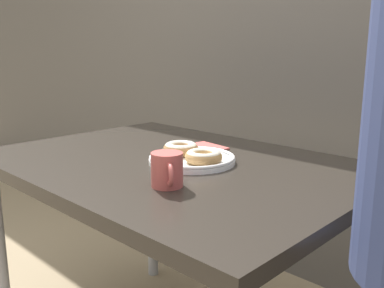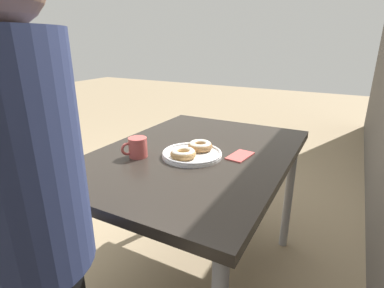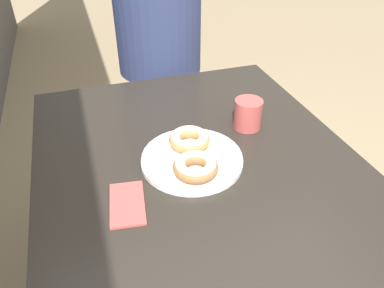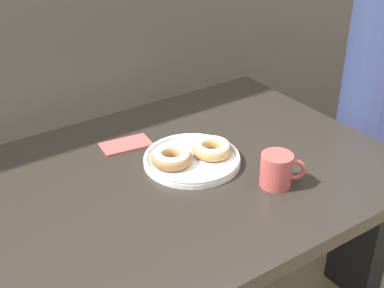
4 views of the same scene
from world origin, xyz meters
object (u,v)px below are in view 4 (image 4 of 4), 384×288
Objects in this scene: dining_table at (176,197)px; coffee_mug at (277,170)px; napkin at (126,145)px; donut_plate at (192,156)px.

dining_table is 0.30m from coffee_mug.
coffee_mug reaches higher than napkin.
coffee_mug is at bearing -46.39° from dining_table.
donut_plate is 0.22m from napkin.
napkin is (-0.04, 0.21, 0.08)m from dining_table.
donut_plate reaches higher than dining_table.
donut_plate reaches higher than napkin.
coffee_mug is at bearing -61.22° from napkin.
napkin is (-0.22, 0.41, -0.04)m from coffee_mug.
napkin is at bearing 118.33° from donut_plate.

